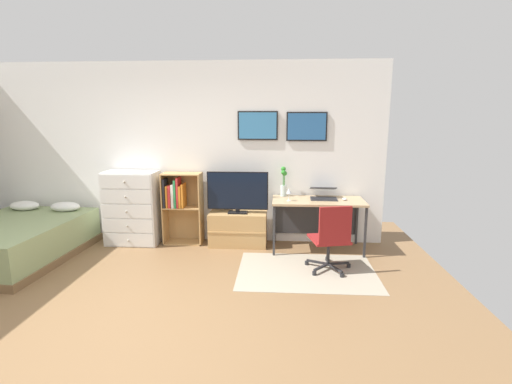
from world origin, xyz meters
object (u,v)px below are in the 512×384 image
dresser (132,208)px  bed (14,240)px  desk (317,207)px  laptop (323,194)px  office_chair (331,237)px  wine_glass (289,191)px  television (238,193)px  bamboo_vase (284,182)px  bookshelf (180,202)px  tv_stand (238,229)px  computer_mouse (344,199)px

dresser → bed: bearing=-151.3°
bed → desk: desk is taller
laptop → office_chair: bearing=-87.9°
dresser → wine_glass: bearing=-4.7°
desk → wine_glass: (-0.42, -0.17, 0.26)m
bed → dresser: dresser is taller
television → bamboo_vase: size_ratio=2.03×
bed → bookshelf: size_ratio=1.82×
laptop → wine_glass: (-0.50, -0.21, 0.07)m
bed → desk: bearing=12.1°
tv_stand → desk: size_ratio=0.65×
computer_mouse → bamboo_vase: size_ratio=0.24×
bookshelf → wine_glass: bookshelf is taller
tv_stand → bamboo_vase: bearing=9.8°
computer_mouse → wine_glass: wine_glass is taller
computer_mouse → bamboo_vase: bearing=165.2°
bookshelf → laptop: bookshelf is taller
dresser → bamboo_vase: (2.27, 0.13, 0.40)m
tv_stand → bamboo_vase: size_ratio=1.93×
bookshelf → tv_stand: 0.97m
computer_mouse → bookshelf: bearing=176.2°
bookshelf → bamboo_vase: 1.59m
dresser → office_chair: 2.99m
bed → television: size_ratio=2.20×
bookshelf → office_chair: bookshelf is taller
desk → dresser: bearing=179.6°
laptop → computer_mouse: size_ratio=4.05×
office_chair → wine_glass: wine_glass is taller
tv_stand → dresser: bearing=-179.5°
television → computer_mouse: size_ratio=8.61×
bamboo_vase → wine_glass: (0.07, -0.32, -0.07)m
office_chair → computer_mouse: office_chair is taller
bed → wine_glass: 3.79m
dresser → desk: (2.76, -0.02, 0.06)m
bed → office_chair: bearing=-0.1°
bookshelf → computer_mouse: size_ratio=10.38×
bed → bookshelf: bearing=23.5°
office_chair → computer_mouse: 0.91m
bed → desk: 4.20m
dresser → laptop: (2.85, 0.01, 0.25)m
bookshelf → television: bearing=-4.7°
dresser → desk: dresser is taller
bed → bamboo_vase: size_ratio=4.47×
television → laptop: size_ratio=2.13×
television → bamboo_vase: 0.70m
television → office_chair: television is taller
television → dresser: bearing=179.7°
office_chair → wine_glass: 0.97m
bed → office_chair: office_chair is taller
desk → bamboo_vase: (-0.49, 0.15, 0.34)m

